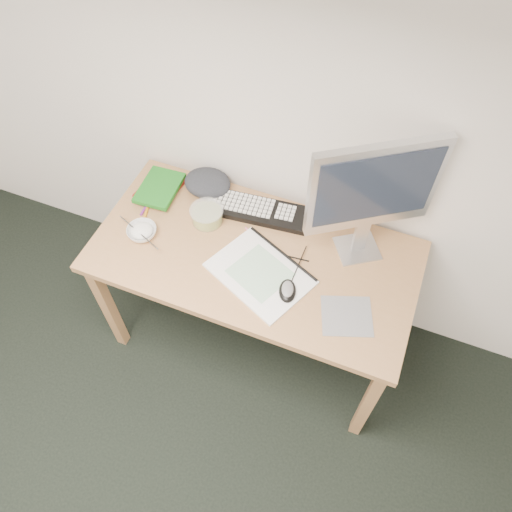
% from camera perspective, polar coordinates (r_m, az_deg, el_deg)
% --- Properties ---
extents(desk, '(1.40, 0.70, 0.75)m').
position_cam_1_polar(desk, '(2.21, -0.23, -1.02)').
color(desk, '#A97A4D').
rests_on(desk, ground).
extents(mousepad, '(0.25, 0.24, 0.00)m').
position_cam_1_polar(mousepad, '(2.02, 10.33, -6.76)').
color(mousepad, slate).
rests_on(mousepad, desk).
extents(sketchpad, '(0.49, 0.43, 0.01)m').
position_cam_1_polar(sketchpad, '(2.08, 0.47, -2.02)').
color(sketchpad, white).
rests_on(sketchpad, desk).
extents(keyboard, '(0.49, 0.20, 0.03)m').
position_cam_1_polar(keyboard, '(2.28, 0.12, 5.24)').
color(keyboard, black).
rests_on(keyboard, desk).
extents(monitor, '(0.44, 0.31, 0.59)m').
position_cam_1_polar(monitor, '(1.93, 13.27, 7.32)').
color(monitor, silver).
rests_on(monitor, desk).
extents(mouse, '(0.10, 0.13, 0.04)m').
position_cam_1_polar(mouse, '(2.01, 3.63, -3.81)').
color(mouse, black).
rests_on(mouse, sketchpad).
extents(rice_bowl, '(0.14, 0.14, 0.04)m').
position_cam_1_polar(rice_bowl, '(2.25, -12.89, 2.70)').
color(rice_bowl, silver).
rests_on(rice_bowl, desk).
extents(chopsticks, '(0.24, 0.12, 0.02)m').
position_cam_1_polar(chopsticks, '(2.22, -13.27, 2.66)').
color(chopsticks, silver).
rests_on(chopsticks, rice_bowl).
extents(fruit_tub, '(0.18, 0.18, 0.07)m').
position_cam_1_polar(fruit_tub, '(2.24, -5.62, 4.67)').
color(fruit_tub, '#DAE04F').
rests_on(fruit_tub, desk).
extents(book_red, '(0.19, 0.23, 0.02)m').
position_cam_1_polar(book_red, '(2.42, -10.92, 7.61)').
color(book_red, maroon).
rests_on(book_red, desk).
extents(book_green, '(0.18, 0.24, 0.02)m').
position_cam_1_polar(book_green, '(2.39, -10.98, 7.65)').
color(book_green, '#1B6F1C').
rests_on(book_green, book_red).
extents(cloth_lump, '(0.19, 0.16, 0.08)m').
position_cam_1_polar(cloth_lump, '(2.37, -5.56, 8.31)').
color(cloth_lump, '#24272B').
rests_on(cloth_lump, desk).
extents(pencil_pink, '(0.17, 0.11, 0.01)m').
position_cam_1_polar(pencil_pink, '(2.18, 0.33, 1.65)').
color(pencil_pink, pink).
rests_on(pencil_pink, desk).
extents(pencil_tan, '(0.15, 0.07, 0.01)m').
position_cam_1_polar(pencil_tan, '(2.15, -0.17, 0.46)').
color(pencil_tan, tan).
rests_on(pencil_tan, desk).
extents(pencil_black, '(0.16, 0.02, 0.01)m').
position_cam_1_polar(pencil_black, '(2.14, 3.96, -0.09)').
color(pencil_black, black).
rests_on(pencil_black, desk).
extents(marker_blue, '(0.05, 0.11, 0.01)m').
position_cam_1_polar(marker_blue, '(2.38, -11.47, 6.41)').
color(marker_blue, '#213DB7').
rests_on(marker_blue, desk).
extents(marker_orange, '(0.05, 0.14, 0.01)m').
position_cam_1_polar(marker_orange, '(2.36, -12.24, 5.60)').
color(marker_orange, orange).
rests_on(marker_orange, desk).
extents(marker_purple, '(0.02, 0.12, 0.01)m').
position_cam_1_polar(marker_purple, '(2.37, -12.38, 5.67)').
color(marker_purple, '#7A258A').
rests_on(marker_purple, desk).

